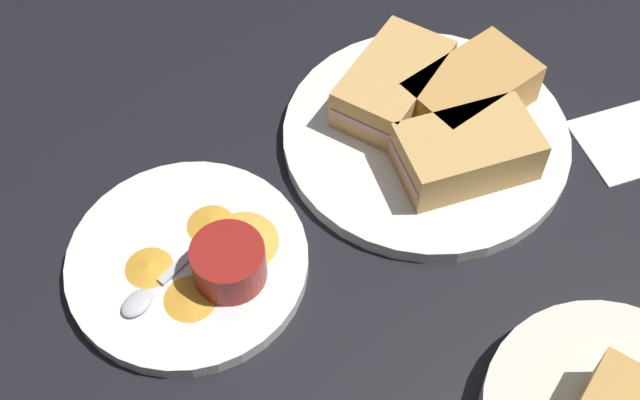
# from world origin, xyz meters

# --- Properties ---
(ground_plane) EXTENTS (1.10, 1.10, 0.03)m
(ground_plane) POSITION_xyz_m (0.00, 0.00, -0.01)
(ground_plane) COLOR black
(plate_sandwich_main) EXTENTS (0.29, 0.29, 0.02)m
(plate_sandwich_main) POSITION_xyz_m (-0.07, -0.07, 0.01)
(plate_sandwich_main) COLOR white
(plate_sandwich_main) RESTS_ON ground_plane
(sandwich_half_near) EXTENTS (0.13, 0.08, 0.05)m
(sandwich_half_near) POSITION_xyz_m (-0.09, -0.01, 0.04)
(sandwich_half_near) COLOR tan
(sandwich_half_near) RESTS_ON plate_sandwich_main
(sandwich_half_far) EXTENTS (0.15, 0.12, 0.05)m
(sandwich_half_far) POSITION_xyz_m (-0.12, -0.08, 0.04)
(sandwich_half_far) COLOR tan
(sandwich_half_far) RESTS_ON plate_sandwich_main
(sandwich_half_extra) EXTENTS (0.15, 0.14, 0.05)m
(sandwich_half_extra) POSITION_xyz_m (-0.05, -0.12, 0.04)
(sandwich_half_extra) COLOR tan
(sandwich_half_extra) RESTS_ON plate_sandwich_main
(ramekin_dark_sauce) EXTENTS (0.07, 0.07, 0.04)m
(ramekin_dark_sauce) POSITION_xyz_m (-0.06, -0.13, 0.04)
(ramekin_dark_sauce) COLOR navy
(ramekin_dark_sauce) RESTS_ON plate_sandwich_main
(spoon_by_dark_ramekin) EXTENTS (0.05, 0.10, 0.01)m
(spoon_by_dark_ramekin) POSITION_xyz_m (-0.08, -0.08, 0.02)
(spoon_by_dark_ramekin) COLOR silver
(spoon_by_dark_ramekin) RESTS_ON plate_sandwich_main
(plate_chips_companion) EXTENTS (0.22, 0.22, 0.02)m
(plate_chips_companion) POSITION_xyz_m (0.19, 0.00, 0.01)
(plate_chips_companion) COLOR white
(plate_chips_companion) RESTS_ON ground_plane
(ramekin_light_gravy) EXTENTS (0.07, 0.07, 0.04)m
(ramekin_light_gravy) POSITION_xyz_m (0.16, 0.03, 0.04)
(ramekin_light_gravy) COLOR maroon
(ramekin_light_gravy) RESTS_ON plate_chips_companion
(spoon_by_gravy_ramekin) EXTENTS (0.09, 0.06, 0.01)m
(spoon_by_gravy_ramekin) POSITION_xyz_m (0.24, 0.03, 0.02)
(spoon_by_gravy_ramekin) COLOR silver
(spoon_by_gravy_ramekin) RESTS_ON plate_chips_companion
(plantain_chip_scatter) EXTENTS (0.15, 0.13, 0.01)m
(plantain_chip_scatter) POSITION_xyz_m (0.17, 0.01, 0.02)
(plantain_chip_scatter) COLOR gold
(plantain_chip_scatter) RESTS_ON plate_chips_companion
(paper_napkin_folded) EXTENTS (0.11, 0.09, 0.00)m
(paper_napkin_folded) POSITION_xyz_m (-0.27, 0.00, 0.00)
(paper_napkin_folded) COLOR white
(paper_napkin_folded) RESTS_ON ground_plane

